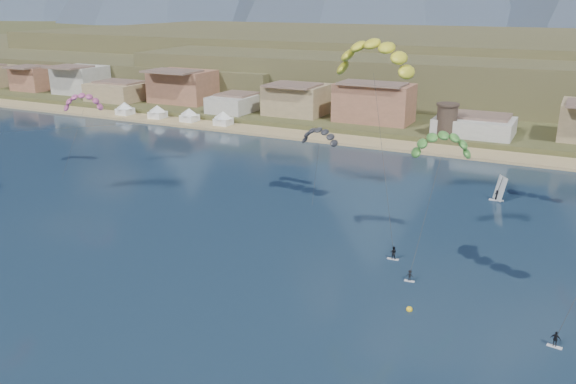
{
  "coord_description": "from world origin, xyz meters",
  "views": [
    {
      "loc": [
        35.65,
        -39.75,
        36.16
      ],
      "look_at": [
        0.0,
        32.0,
        10.0
      ],
      "focal_mm": 37.11,
      "sensor_mm": 36.0,
      "label": 1
    }
  ],
  "objects_px": {
    "kitesurfer_yellow": "(375,52)",
    "kitesurfer_green": "(442,142)",
    "windsurfer": "(498,193)",
    "watchtower": "(447,120)",
    "buoy": "(409,309)"
  },
  "relations": [
    {
      "from": "kitesurfer_yellow",
      "to": "kitesurfer_green",
      "type": "xyz_separation_m",
      "value": [
        12.23,
        -4.77,
        -11.66
      ]
    },
    {
      "from": "windsurfer",
      "to": "watchtower",
      "type": "bearing_deg",
      "value": 114.36
    },
    {
      "from": "windsurfer",
      "to": "buoy",
      "type": "relative_size",
      "value": 6.07
    },
    {
      "from": "watchtower",
      "to": "buoy",
      "type": "xyz_separation_m",
      "value": [
        15.28,
        -89.61,
        -6.24
      ]
    },
    {
      "from": "kitesurfer_yellow",
      "to": "kitesurfer_green",
      "type": "distance_m",
      "value": 17.56
    },
    {
      "from": "kitesurfer_yellow",
      "to": "kitesurfer_green",
      "type": "height_order",
      "value": "kitesurfer_yellow"
    },
    {
      "from": "watchtower",
      "to": "kitesurfer_yellow",
      "type": "relative_size",
      "value": 0.27
    },
    {
      "from": "watchtower",
      "to": "buoy",
      "type": "height_order",
      "value": "watchtower"
    },
    {
      "from": "kitesurfer_yellow",
      "to": "windsurfer",
      "type": "xyz_separation_m",
      "value": [
        17.66,
        23.13,
        -26.79
      ]
    },
    {
      "from": "watchtower",
      "to": "windsurfer",
      "type": "distance_m",
      "value": 46.06
    },
    {
      "from": "kitesurfer_yellow",
      "to": "kitesurfer_green",
      "type": "bearing_deg",
      "value": -21.3
    },
    {
      "from": "watchtower",
      "to": "kitesurfer_green",
      "type": "bearing_deg",
      "value": -79.05
    },
    {
      "from": "kitesurfer_yellow",
      "to": "buoy",
      "type": "height_order",
      "value": "kitesurfer_yellow"
    },
    {
      "from": "kitesurfer_yellow",
      "to": "buoy",
      "type": "xyz_separation_m",
      "value": [
        14.04,
        -24.75,
        -28.16
      ]
    },
    {
      "from": "watchtower",
      "to": "kitesurfer_green",
      "type": "height_order",
      "value": "kitesurfer_green"
    }
  ]
}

